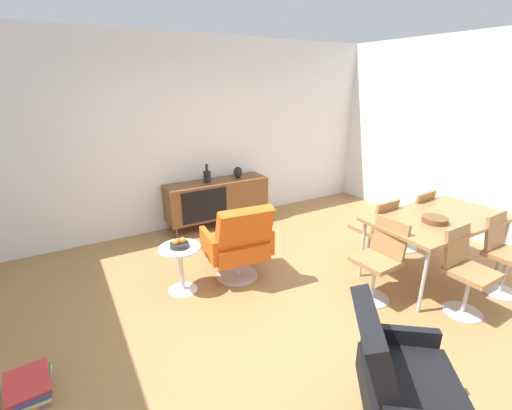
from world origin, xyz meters
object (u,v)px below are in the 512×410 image
(dining_chair_front_right, at_px, (503,251))
(vase_cobalt, at_px, (238,172))
(vase_sculptural_dark, at_px, (207,176))
(sideboard, at_px, (217,198))
(dining_chair_back_right, at_px, (412,217))
(dining_chair_front_left, at_px, (465,268))
(fruit_bowl, at_px, (179,244))
(lounge_chair_red, at_px, (239,242))
(side_table_round, at_px, (181,264))
(wooden_bowl_on_table, at_px, (435,220))
(magazine_stack, at_px, (29,388))
(dining_chair_back_left, at_px, (375,228))
(armchair_black_shell, at_px, (401,382))
(dining_chair_near_window, at_px, (380,258))
(dining_table, at_px, (438,220))

(dining_chair_front_right, bearing_deg, vase_cobalt, 114.77)
(vase_cobalt, bearing_deg, vase_sculptural_dark, 180.00)
(sideboard, distance_m, dining_chair_back_right, 2.82)
(dining_chair_front_left, bearing_deg, vase_sculptural_dark, 112.12)
(vase_cobalt, distance_m, fruit_bowl, 2.12)
(sideboard, relative_size, lounge_chair_red, 1.69)
(side_table_round, bearing_deg, dining_chair_front_right, -30.21)
(vase_cobalt, relative_size, fruit_bowl, 0.89)
(sideboard, height_order, fruit_bowl, sideboard)
(wooden_bowl_on_table, distance_m, magazine_stack, 3.94)
(sideboard, bearing_deg, lounge_chair_red, -105.93)
(dining_chair_front_left, height_order, magazine_stack, dining_chair_front_left)
(vase_sculptural_dark, bearing_deg, dining_chair_back_left, -58.02)
(armchair_black_shell, height_order, side_table_round, armchair_black_shell)
(dining_chair_front_left, height_order, armchair_black_shell, armchair_black_shell)
(sideboard, xyz_separation_m, dining_chair_near_window, (0.62, -2.66, 0.03))
(dining_chair_back_left, xyz_separation_m, armchair_black_shell, (-1.67, -1.69, -0.00))
(dining_chair_back_right, relative_size, lounge_chair_red, 0.90)
(wooden_bowl_on_table, xyz_separation_m, dining_chair_front_left, (-0.16, -0.48, -0.30))
(dining_table, bearing_deg, dining_chair_near_window, 179.72)
(dining_chair_front_right, height_order, dining_chair_back_left, same)
(dining_table, distance_m, dining_chair_front_right, 0.70)
(dining_table, height_order, side_table_round, dining_table)
(sideboard, xyz_separation_m, side_table_round, (-1.10, -1.50, -0.12))
(dining_chair_near_window, distance_m, side_table_round, 2.09)
(dining_chair_back_left, bearing_deg, dining_chair_near_window, -134.36)
(dining_chair_near_window, bearing_deg, dining_chair_back_right, 24.03)
(dining_chair_back_right, relative_size, fruit_bowl, 4.28)
(side_table_round, bearing_deg, dining_chair_front_left, -37.31)
(lounge_chair_red, relative_size, magazine_stack, 2.30)
(lounge_chair_red, xyz_separation_m, fruit_bowl, (-0.64, 0.11, 0.09))
(dining_chair_near_window, bearing_deg, armchair_black_shell, -134.61)
(fruit_bowl, bearing_deg, vase_sculptural_dark, 57.61)
(side_table_round, distance_m, magazine_stack, 1.63)
(sideboard, distance_m, dining_chair_front_right, 3.72)
(wooden_bowl_on_table, distance_m, dining_chair_front_right, 0.78)
(dining_chair_front_left, relative_size, dining_chair_front_right, 1.00)
(vase_sculptural_dark, relative_size, dining_chair_back_right, 0.33)
(dining_chair_near_window, distance_m, fruit_bowl, 2.08)
(dining_chair_front_right, distance_m, lounge_chair_red, 2.82)
(dining_chair_front_left, distance_m, dining_chair_front_right, 0.70)
(dining_chair_front_left, bearing_deg, vase_cobalt, 103.75)
(dining_table, relative_size, lounge_chair_red, 1.69)
(vase_sculptural_dark, relative_size, dining_table, 0.18)
(dining_chair_front_left, distance_m, dining_chair_back_right, 1.32)
(vase_cobalt, relative_size, vase_sculptural_dark, 0.63)
(dining_chair_front_right, bearing_deg, wooden_bowl_on_table, 138.05)
(vase_cobalt, bearing_deg, dining_chair_front_left, -76.25)
(dining_chair_back_right, xyz_separation_m, lounge_chair_red, (-2.33, 0.49, -0.00))
(vase_cobalt, xyz_separation_m, dining_chair_back_left, (0.79, -2.11, -0.34))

